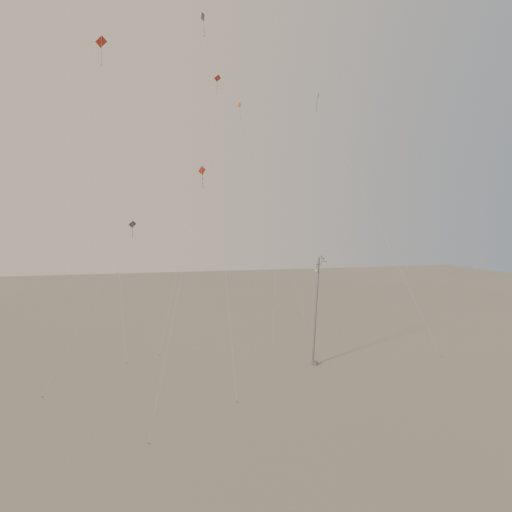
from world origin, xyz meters
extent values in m
plane|color=gray|center=(0.00, 0.00, 0.00)|extent=(160.00, 160.00, 0.00)
cylinder|color=gray|center=(2.87, 3.68, 0.15)|extent=(0.44, 0.44, 0.30)
cylinder|color=gray|center=(2.87, 3.68, 4.59)|extent=(0.64, 0.18, 9.18)
cylinder|color=gray|center=(3.33, 3.68, 9.23)|extent=(0.14, 0.14, 0.18)
cylinder|color=gray|center=(3.51, 3.84, 9.08)|extent=(0.42, 0.38, 0.07)
cylinder|color=gray|center=(3.70, 4.01, 8.93)|extent=(0.06, 0.06, 0.30)
ellipsoid|color=#AAAAA5|center=(3.70, 4.01, 8.78)|extent=(0.52, 0.52, 0.18)
cylinder|color=gray|center=(3.05, 3.56, 8.63)|extent=(0.58, 0.30, 0.07)
cylinder|color=gray|center=(2.78, 3.44, 8.43)|extent=(0.06, 0.06, 0.40)
ellipsoid|color=#AAAAA5|center=(2.78, 3.44, 8.23)|extent=(0.52, 0.52, 0.18)
cube|color=maroon|center=(-14.96, 15.72, 29.90)|extent=(1.15, 0.42, 1.06)
cylinder|color=maroon|center=(-15.00, 15.86, 28.54)|extent=(0.10, 0.26, 1.74)
cylinder|color=beige|center=(-13.86, 11.85, 14.98)|extent=(2.22, 7.75, 29.86)
cylinder|color=gray|center=(-12.76, 7.98, 0.05)|extent=(0.06, 0.06, 0.10)
cube|color=#312B29|center=(-5.68, 9.98, 30.60)|extent=(0.24, 0.73, 0.71)
cylinder|color=#312B29|center=(-5.56, 10.08, 29.59)|extent=(0.18, 0.16, 1.36)
cylinder|color=beige|center=(-5.38, 4.07, 15.32)|extent=(0.61, 11.84, 30.55)
cylinder|color=gray|center=(-5.08, -1.84, 0.05)|extent=(0.06, 0.06, 0.10)
cylinder|color=beige|center=(2.04, 11.54, 21.02)|extent=(2.32, 3.73, 41.95)
cylinder|color=gray|center=(0.90, 9.68, 0.05)|extent=(0.06, 0.06, 0.10)
cube|color=maroon|center=(-6.77, 2.38, 15.86)|extent=(0.49, 0.51, 0.66)
cylinder|color=maroon|center=(-6.70, 2.51, 15.07)|extent=(0.09, 0.16, 0.99)
cylinder|color=beige|center=(-8.76, -1.69, 7.95)|extent=(4.00, 8.16, 15.81)
cylinder|color=gray|center=(-10.75, -5.77, 0.05)|extent=(0.06, 0.06, 0.10)
cube|color=#312B29|center=(4.44, 7.38, 23.66)|extent=(0.31, 0.68, 0.67)
cylinder|color=#312B29|center=(4.29, 7.37, 22.79)|extent=(0.18, 0.03, 1.11)
cylinder|color=beige|center=(9.56, 5.07, 11.85)|extent=(10.26, 4.63, 23.61)
cylinder|color=gray|center=(14.69, 2.76, 0.05)|extent=(0.06, 0.06, 0.10)
cube|color=#9A5819|center=(1.04, 25.76, 27.94)|extent=(0.28, 0.77, 0.76)
cylinder|color=#9A5819|center=(1.16, 25.86, 26.81)|extent=(0.20, 0.18, 1.57)
cylinder|color=beige|center=(3.99, 20.74, 13.99)|extent=(5.90, 10.05, 27.89)
cylinder|color=gray|center=(6.93, 15.73, 0.05)|extent=(0.06, 0.06, 0.10)
cube|color=#312B29|center=(-12.25, 12.89, 12.00)|extent=(0.73, 0.18, 0.71)
cylinder|color=#312B29|center=(-12.28, 13.03, 11.18)|extent=(0.06, 0.17, 1.02)
cylinder|color=beige|center=(-15.09, 7.57, 6.03)|extent=(5.69, 10.65, 11.96)
cylinder|color=gray|center=(-17.93, 2.25, 0.05)|extent=(0.06, 0.06, 0.10)
cube|color=maroon|center=(-2.15, 23.97, 30.50)|extent=(0.90, 0.28, 0.85)
cylinder|color=maroon|center=(-2.22, 24.10, 29.36)|extent=(0.13, 0.22, 1.51)
cylinder|color=beige|center=(-6.07, 16.80, 15.28)|extent=(7.85, 14.34, 30.46)
cylinder|color=gray|center=(-9.99, 9.64, 0.05)|extent=(0.06, 0.06, 0.10)
camera|label=1|loc=(-10.26, -27.28, 11.62)|focal=28.00mm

